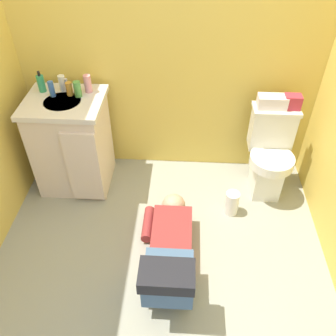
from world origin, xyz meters
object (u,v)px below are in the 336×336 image
object	(u,v)px
bottle_amber	(69,89)
bottle_pink	(88,84)
vanity_cabinet	(72,143)
bottle_green	(78,89)
tissue_box	(272,102)
toiletry_bag	(292,102)
person_plumber	(169,253)
toilet	(269,154)
bottle_white	(62,83)
soap_dispenser	(41,83)
faucet	(67,85)
paper_towel_roll	(232,203)
bottle_blue	(52,89)

from	to	relation	value
bottle_amber	bottle_pink	bearing A→B (deg)	23.91
vanity_cabinet	bottle_green	world-z (taller)	bottle_green
tissue_box	toiletry_bag	world-z (taller)	toiletry_bag
bottle_pink	person_plumber	bearing A→B (deg)	-55.64
person_plumber	toilet	bearing A→B (deg)	48.78
bottle_white	bottle_pink	distance (m)	0.20
soap_dispenser	bottle_pink	bearing A→B (deg)	2.29
toilet	bottle_green	size ratio (longest dim) A/B	6.20
toiletry_bag	bottle_white	world-z (taller)	bottle_white
faucet	bottle_pink	bearing A→B (deg)	-1.91
bottle_white	paper_towel_roll	bearing A→B (deg)	-18.55
faucet	bottle_amber	world-z (taller)	bottle_amber
vanity_cabinet	bottle_pink	bearing A→B (deg)	40.26
toilet	toiletry_bag	xyz separation A→B (m)	(0.10, 0.09, 0.44)
vanity_cabinet	toilet	bearing A→B (deg)	0.52
vanity_cabinet	bottle_blue	xyz separation A→B (m)	(-0.09, 0.06, 0.46)
person_plumber	toiletry_bag	bearing A→B (deg)	47.93
person_plumber	tissue_box	size ratio (longest dim) A/B	4.84
toiletry_bag	bottle_green	xyz separation A→B (m)	(-1.62, -0.04, 0.08)
soap_dispenser	bottle_pink	world-z (taller)	soap_dispenser
soap_dispenser	bottle_amber	world-z (taller)	soap_dispenser
faucet	bottle_white	distance (m)	0.04
toilet	tissue_box	size ratio (longest dim) A/B	3.41
vanity_cabinet	paper_towel_roll	world-z (taller)	vanity_cabinet
bottle_blue	vanity_cabinet	bearing A→B (deg)	-32.24
vanity_cabinet	tissue_box	bearing A→B (deg)	3.82
bottle_white	bottle_amber	world-z (taller)	bottle_white
bottle_pink	tissue_box	bearing A→B (deg)	-1.43
bottle_amber	bottle_white	bearing A→B (deg)	136.21
toilet	bottle_blue	world-z (taller)	bottle_blue
toilet	paper_towel_roll	bearing A→B (deg)	-133.20
tissue_box	bottle_white	size ratio (longest dim) A/B	1.80
bottle_green	bottle_amber	bearing A→B (deg)	166.67
bottle_amber	paper_towel_roll	xyz separation A→B (m)	(1.29, -0.39, -0.77)
faucet	soap_dispenser	bearing A→B (deg)	-173.99
toilet	soap_dispenser	bearing A→B (deg)	176.49
toiletry_bag	bottle_green	size ratio (longest dim) A/B	1.03
bottle_pink	paper_towel_roll	bearing A→B (deg)	-21.07
bottle_amber	bottle_pink	xyz separation A→B (m)	(0.13, 0.06, 0.02)
vanity_cabinet	paper_towel_roll	bearing A→B (deg)	-12.99
faucet	toiletry_bag	xyz separation A→B (m)	(1.73, -0.04, -0.06)
tissue_box	bottle_green	distance (m)	1.47
paper_towel_roll	vanity_cabinet	bearing A→B (deg)	167.01
toilet	bottle_amber	size ratio (longest dim) A/B	7.27
toilet	bottle_amber	xyz separation A→B (m)	(-1.59, 0.07, 0.50)
bottle_white	bottle_green	bearing A→B (deg)	-31.08
tissue_box	faucet	bearing A→B (deg)	178.52
paper_towel_roll	tissue_box	bearing A→B (deg)	58.12
toilet	tissue_box	bearing A→B (deg)	116.43
person_plumber	toiletry_bag	xyz separation A→B (m)	(0.87, 0.97, 0.63)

